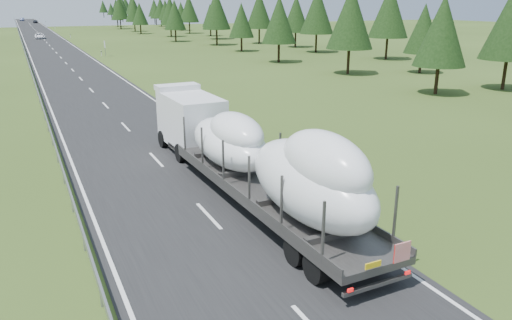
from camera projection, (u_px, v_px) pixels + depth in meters
name	position (u px, v px, depth m)	size (l,w,h in m)	color
road_surface	(52.00, 48.00, 100.20)	(10.00, 400.00, 0.02)	black
guardrail	(23.00, 46.00, 97.81)	(0.10, 400.00, 0.76)	slate
marker_posts	(61.00, 31.00, 150.07)	(0.13, 350.08, 1.00)	silver
highway_sign	(105.00, 46.00, 85.36)	(0.08, 0.90, 2.60)	slate
tree_line_right	(209.00, 11.00, 127.17)	(27.12, 341.63, 12.36)	black
boat_truck	(247.00, 150.00, 23.17)	(3.35, 21.01, 4.70)	white
distant_van	(40.00, 36.00, 126.39)	(2.30, 4.99, 1.39)	white
distant_car_dark	(35.00, 22.00, 219.22)	(1.64, 4.08, 1.39)	black
distant_car_blue	(22.00, 19.00, 244.96)	(1.62, 4.64, 1.53)	#182344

